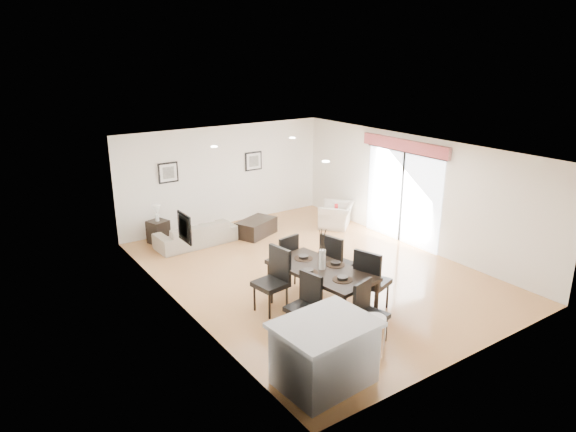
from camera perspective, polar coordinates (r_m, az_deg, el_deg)
ground at (r=11.26m, az=2.74°, el=-6.15°), size 8.00×8.00×0.00m
wall_back at (r=14.06m, az=-7.06°, el=4.47°), size 6.00×0.04×2.70m
wall_front at (r=8.18m, az=20.11°, el=-6.61°), size 6.00×0.04×2.70m
wall_left at (r=9.37m, az=-11.97°, el=-2.72°), size 0.04×8.00×2.70m
wall_right at (r=12.75m, az=13.68°, el=2.70°), size 0.04×8.00×2.70m
ceiling at (r=10.45m, az=2.96°, el=7.48°), size 6.00×8.00×0.02m
sofa at (r=12.84m, az=-10.21°, el=-1.95°), size 2.00×0.85×0.58m
armchair at (r=14.01m, az=5.39°, el=0.08°), size 1.29×1.27×0.63m
courtyard_plant_a at (r=15.22m, az=20.67°, el=0.45°), size 0.70×0.65×0.64m
courtyard_plant_b at (r=16.04m, az=15.36°, el=1.87°), size 0.46×0.46×0.65m
dining_table at (r=9.38m, az=3.79°, el=-6.32°), size 1.26×2.11×0.83m
dining_chair_wnear at (r=8.72m, az=2.03°, el=-9.39°), size 0.56×0.56×1.06m
dining_chair_wfar at (r=9.43m, az=-1.49°, el=-6.67°), size 0.61×0.61×1.20m
dining_chair_enear at (r=9.47m, az=9.11°, el=-6.76°), size 0.68×0.68×1.21m
dining_chair_efar at (r=10.16m, az=5.23°, el=-4.90°), size 0.64×0.64×1.19m
dining_chair_head at (r=8.61m, az=8.80°, el=-10.12°), size 0.57×0.57×1.03m
dining_chair_foot at (r=10.36m, az=-0.36°, el=-4.66°), size 0.57×0.57×1.10m
vase at (r=9.23m, az=3.84°, el=-4.09°), size 0.98×1.50×0.76m
coffee_table at (r=13.33m, az=-3.55°, el=-1.29°), size 1.22×1.00×0.42m
side_table at (r=13.17m, az=-14.20°, el=-1.71°), size 0.55×0.55×0.57m
table_lamp at (r=13.00m, az=-14.39°, el=0.57°), size 0.21×0.21×0.40m
cushion at (r=13.83m, az=5.37°, el=0.65°), size 0.24×0.27×0.28m
kitchen_island at (r=7.58m, az=4.08°, el=-14.90°), size 1.46×1.16×0.97m
bar_stool at (r=8.05m, az=9.61°, el=-11.71°), size 0.34×0.34×0.75m
framed_print_back_left at (r=13.33m, az=-13.17°, el=4.72°), size 0.52×0.04×0.52m
framed_print_back_right at (r=14.39m, az=-3.86°, el=6.11°), size 0.52×0.04×0.52m
framed_print_left_wall at (r=9.11m, az=-11.43°, el=-1.29°), size 0.04×0.52×0.52m
sliding_door at (r=12.84m, az=12.66°, el=4.32°), size 0.12×2.70×2.57m
courtyard at (r=15.78m, az=19.03°, el=3.51°), size 6.00×6.00×2.00m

